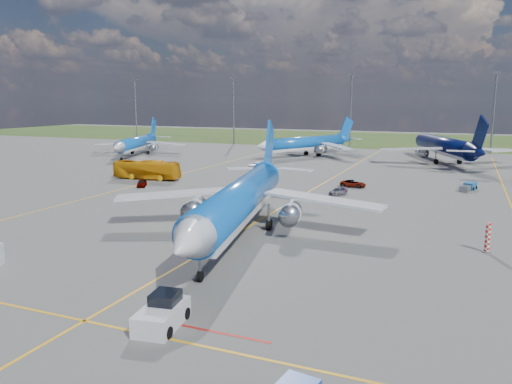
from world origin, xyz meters
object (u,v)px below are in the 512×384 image
at_px(bg_jet_nw, 137,155).
at_px(service_car_a, 142,183).
at_px(pushback_tug, 163,313).
at_px(apron_bus, 147,170).
at_px(main_airliner, 240,235).
at_px(baggage_tug_c, 257,166).
at_px(warning_post, 488,237).
at_px(bg_jet_n, 443,163).
at_px(service_car_c, 338,191).
at_px(baggage_tug_e, 468,187).
at_px(service_car_b, 353,184).
at_px(bg_jet_nnw, 306,156).

xyz_separation_m(bg_jet_nw, service_car_a, (31.37, -41.93, 0.62)).
bearing_deg(pushback_tug, bg_jet_nw, 118.00).
bearing_deg(apron_bus, main_airliner, -137.66).
xyz_separation_m(main_airliner, apron_bus, (-33.06, 29.55, 1.81)).
xyz_separation_m(service_car_a, baggage_tug_c, (9.14, 30.09, -0.09)).
distance_m(warning_post, pushback_tug, 33.58).
xyz_separation_m(bg_jet_nw, main_airliner, (60.35, -64.02, 0.00)).
height_order(warning_post, bg_jet_nw, bg_jet_nw).
height_order(warning_post, main_airliner, main_airliner).
xyz_separation_m(bg_jet_n, baggage_tug_c, (-37.82, -26.58, 0.53)).
xyz_separation_m(pushback_tug, service_car_c, (-0.25, 50.77, -0.31)).
bearing_deg(bg_jet_n, main_airliner, 54.92).
height_order(main_airliner, baggage_tug_e, main_airliner).
height_order(main_airliner, service_car_b, main_airliner).
bearing_deg(service_car_a, baggage_tug_e, -8.19).
bearing_deg(warning_post, baggage_tug_c, 132.97).
height_order(warning_post, pushback_tug, warning_post).
distance_m(main_airliner, apron_bus, 44.38).
bearing_deg(bg_jet_nnw, apron_bus, -80.84).
bearing_deg(bg_jet_nnw, warning_post, -33.46).
relative_size(apron_bus, service_car_a, 3.60).
bearing_deg(baggage_tug_e, pushback_tug, -90.72).
bearing_deg(service_car_b, baggage_tug_e, -72.75).
xyz_separation_m(bg_jet_n, pushback_tug, (-13.29, -101.55, 0.87)).
relative_size(main_airliner, service_car_b, 10.10).
distance_m(warning_post, baggage_tug_c, 66.27).
relative_size(apron_bus, service_car_c, 3.35).
bearing_deg(service_car_a, apron_bus, 91.17).
height_order(bg_jet_nw, main_airliner, main_airliner).
bearing_deg(bg_jet_n, pushback_tug, 60.33).
xyz_separation_m(main_airliner, service_car_a, (-28.98, 22.09, 0.62)).
bearing_deg(bg_jet_nnw, baggage_tug_e, -16.28).
bearing_deg(pushback_tug, service_car_c, 81.44).
xyz_separation_m(bg_jet_n, service_car_c, (-13.54, -50.78, 0.56)).
xyz_separation_m(service_car_b, service_car_c, (-0.69, -8.01, -0.05)).
xyz_separation_m(bg_jet_nw, service_car_c, (64.79, -36.03, 0.56)).
bearing_deg(bg_jet_n, service_car_a, 28.14).
relative_size(service_car_c, baggage_tug_e, 0.71).
relative_size(warning_post, apron_bus, 0.23).
height_order(bg_jet_nw, baggage_tug_e, bg_jet_nw).
xyz_separation_m(main_airliner, pushback_tug, (4.69, -22.78, 0.87)).
bearing_deg(service_car_b, main_airliner, 175.24).
bearing_deg(bg_jet_nw, baggage_tug_c, -33.48).
distance_m(bg_jet_n, baggage_tug_c, 46.23).
bearing_deg(service_car_a, pushback_tug, -80.67).
relative_size(pushback_tug, service_car_a, 1.80).
bearing_deg(bg_jet_nw, bg_jet_nnw, 1.91).
height_order(service_car_b, baggage_tug_e, service_car_b).
bearing_deg(service_car_b, service_car_a, 115.53).
height_order(bg_jet_n, apron_bus, bg_jet_n).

